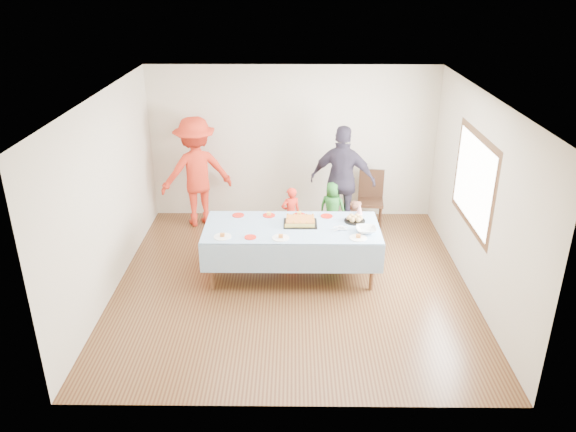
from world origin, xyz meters
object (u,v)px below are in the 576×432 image
birthday_cake (300,221)px  dining_chair (371,196)px  party_table (292,230)px  adult_left (196,172)px

birthday_cake → dining_chair: size_ratio=0.48×
party_table → dining_chair: size_ratio=2.52×
birthday_cake → adult_left: 2.49m
adult_left → birthday_cake: bearing=114.8°
birthday_cake → dining_chair: (1.24, 1.70, -0.27)m
party_table → birthday_cake: bearing=37.0°
birthday_cake → adult_left: adult_left is taller
birthday_cake → adult_left: bearing=135.4°
dining_chair → adult_left: size_ratio=0.52×
party_table → adult_left: 2.48m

